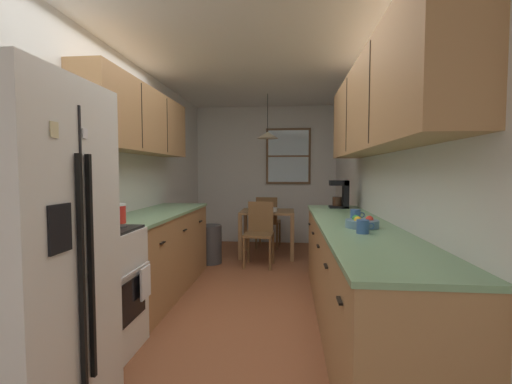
{
  "coord_description": "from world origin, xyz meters",
  "views": [
    {
      "loc": [
        0.44,
        -2.89,
        1.33
      ],
      "look_at": [
        0.05,
        1.12,
        1.1
      ],
      "focal_mm": 24.26,
      "sensor_mm": 36.0,
      "label": 1
    }
  ],
  "objects_px": {
    "dining_chair_near": "(260,230)",
    "storage_canister": "(118,214)",
    "dining_table": "(267,219)",
    "trash_bin": "(210,244)",
    "fruit_bowl": "(362,223)",
    "coffee_maker": "(341,194)",
    "microwave_over_range": "(70,124)",
    "table_serving_bowl": "(272,209)",
    "refrigerator": "(17,257)",
    "mug_by_coffeemaker": "(363,227)",
    "mug_spare": "(356,215)",
    "stove_range": "(90,291)",
    "dining_chair_far": "(268,220)"
  },
  "relations": [
    {
      "from": "dining_chair_near",
      "to": "storage_canister",
      "type": "distance_m",
      "value": 2.39
    },
    {
      "from": "dining_table",
      "to": "trash_bin",
      "type": "height_order",
      "value": "dining_table"
    },
    {
      "from": "fruit_bowl",
      "to": "storage_canister",
      "type": "bearing_deg",
      "value": 179.08
    },
    {
      "from": "coffee_maker",
      "to": "fruit_bowl",
      "type": "xyz_separation_m",
      "value": [
        -0.06,
        -1.49,
        -0.14
      ]
    },
    {
      "from": "coffee_maker",
      "to": "microwave_over_range",
      "type": "bearing_deg",
      "value": -138.82
    },
    {
      "from": "trash_bin",
      "to": "table_serving_bowl",
      "type": "bearing_deg",
      "value": 26.55
    },
    {
      "from": "refrigerator",
      "to": "mug_by_coffeemaker",
      "type": "xyz_separation_m",
      "value": [
        1.9,
        0.87,
        0.05
      ]
    },
    {
      "from": "trash_bin",
      "to": "mug_spare",
      "type": "xyz_separation_m",
      "value": [
        1.72,
        -1.83,
        0.67
      ]
    },
    {
      "from": "dining_chair_near",
      "to": "trash_bin",
      "type": "distance_m",
      "value": 0.76
    },
    {
      "from": "trash_bin",
      "to": "table_serving_bowl",
      "type": "distance_m",
      "value": 1.09
    },
    {
      "from": "dining_table",
      "to": "refrigerator",
      "type": "bearing_deg",
      "value": -105.25
    },
    {
      "from": "stove_range",
      "to": "storage_canister",
      "type": "xyz_separation_m",
      "value": [
        -0.01,
        0.45,
        0.51
      ]
    },
    {
      "from": "dining_table",
      "to": "storage_canister",
      "type": "height_order",
      "value": "storage_canister"
    },
    {
      "from": "storage_canister",
      "to": "stove_range",
      "type": "bearing_deg",
      "value": -89.29
    },
    {
      "from": "dining_chair_far",
      "to": "trash_bin",
      "type": "distance_m",
      "value": 1.35
    },
    {
      "from": "dining_table",
      "to": "dining_chair_near",
      "type": "distance_m",
      "value": 0.57
    },
    {
      "from": "trash_bin",
      "to": "stove_range",
      "type": "bearing_deg",
      "value": -96.5
    },
    {
      "from": "coffee_maker",
      "to": "mug_spare",
      "type": "distance_m",
      "value": 1.15
    },
    {
      "from": "dining_chair_near",
      "to": "fruit_bowl",
      "type": "xyz_separation_m",
      "value": [
        0.98,
        -2.14,
        0.44
      ]
    },
    {
      "from": "storage_canister",
      "to": "mug_by_coffeemaker",
      "type": "height_order",
      "value": "storage_canister"
    },
    {
      "from": "storage_canister",
      "to": "mug_spare",
      "type": "xyz_separation_m",
      "value": [
        2.02,
        0.31,
        -0.03
      ]
    },
    {
      "from": "trash_bin",
      "to": "storage_canister",
      "type": "bearing_deg",
      "value": -98.0
    },
    {
      "from": "dining_chair_far",
      "to": "coffee_maker",
      "type": "distance_m",
      "value": 2.12
    },
    {
      "from": "dining_chair_near",
      "to": "fruit_bowl",
      "type": "bearing_deg",
      "value": -65.32
    },
    {
      "from": "stove_range",
      "to": "table_serving_bowl",
      "type": "height_order",
      "value": "stove_range"
    },
    {
      "from": "trash_bin",
      "to": "fruit_bowl",
      "type": "bearing_deg",
      "value": -51.79
    },
    {
      "from": "refrigerator",
      "to": "stove_range",
      "type": "bearing_deg",
      "value": 94.11
    },
    {
      "from": "microwave_over_range",
      "to": "table_serving_bowl",
      "type": "bearing_deg",
      "value": 66.99
    },
    {
      "from": "refrigerator",
      "to": "coffee_maker",
      "type": "distance_m",
      "value": 3.3
    },
    {
      "from": "stove_range",
      "to": "dining_chair_far",
      "type": "xyz_separation_m",
      "value": [
        1.06,
        3.68,
        0.03
      ]
    },
    {
      "from": "dining_chair_near",
      "to": "mug_spare",
      "type": "xyz_separation_m",
      "value": [
        1.0,
        -1.8,
        0.45
      ]
    },
    {
      "from": "refrigerator",
      "to": "table_serving_bowl",
      "type": "distance_m",
      "value": 3.9
    },
    {
      "from": "storage_canister",
      "to": "table_serving_bowl",
      "type": "height_order",
      "value": "storage_canister"
    },
    {
      "from": "stove_range",
      "to": "mug_spare",
      "type": "height_order",
      "value": "stove_range"
    },
    {
      "from": "refrigerator",
      "to": "table_serving_bowl",
      "type": "height_order",
      "value": "refrigerator"
    },
    {
      "from": "microwave_over_range",
      "to": "dining_chair_near",
      "type": "xyz_separation_m",
      "value": [
        1.13,
        2.56,
        -1.17
      ]
    },
    {
      "from": "storage_canister",
      "to": "refrigerator",
      "type": "bearing_deg",
      "value": -87.21
    },
    {
      "from": "dining_chair_far",
      "to": "microwave_over_range",
      "type": "bearing_deg",
      "value": -107.75
    },
    {
      "from": "stove_range",
      "to": "coffee_maker",
      "type": "relative_size",
      "value": 3.31
    },
    {
      "from": "mug_by_coffeemaker",
      "to": "table_serving_bowl",
      "type": "xyz_separation_m",
      "value": [
        -0.78,
        2.87,
        -0.2
      ]
    },
    {
      "from": "dining_chair_near",
      "to": "fruit_bowl",
      "type": "distance_m",
      "value": 2.39
    },
    {
      "from": "dining_table",
      "to": "coffee_maker",
      "type": "height_order",
      "value": "coffee_maker"
    },
    {
      "from": "mug_by_coffeemaker",
      "to": "table_serving_bowl",
      "type": "relative_size",
      "value": 0.73
    },
    {
      "from": "dining_table",
      "to": "dining_chair_near",
      "type": "xyz_separation_m",
      "value": [
        -0.08,
        -0.56,
        -0.09
      ]
    },
    {
      "from": "stove_range",
      "to": "table_serving_bowl",
      "type": "bearing_deg",
      "value": 68.84
    },
    {
      "from": "refrigerator",
      "to": "dining_table",
      "type": "bearing_deg",
      "value": 74.75
    },
    {
      "from": "refrigerator",
      "to": "dining_chair_near",
      "type": "bearing_deg",
      "value": 73.52
    },
    {
      "from": "microwave_over_range",
      "to": "table_serving_bowl",
      "type": "xyz_separation_m",
      "value": [
        1.28,
        3.02,
        -0.92
      ]
    },
    {
      "from": "mug_by_coffeemaker",
      "to": "dining_table",
      "type": "bearing_deg",
      "value": 106.18
    },
    {
      "from": "dining_table",
      "to": "mug_spare",
      "type": "distance_m",
      "value": 2.56
    }
  ]
}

